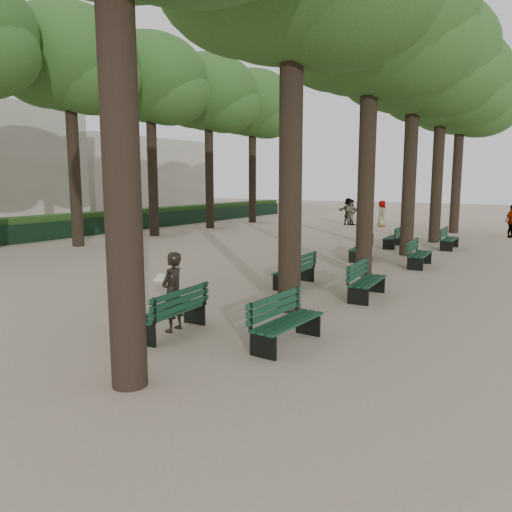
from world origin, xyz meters
The scene contains 25 objects.
ground centered at (0.00, 0.00, 0.00)m, with size 120.00×120.00×0.00m, color tan.
tree_central_2 centered at (1.50, 8.00, 7.65)m, with size 6.00×6.00×9.95m.
tree_central_3 centered at (1.50, 13.00, 7.65)m, with size 6.00×6.00×9.95m.
tree_central_4 centered at (1.50, 18.00, 7.65)m, with size 6.00×6.00×9.95m.
tree_central_5 centered at (1.50, 23.00, 7.65)m, with size 6.00×6.00×9.95m.
tree_far_2 centered at (-12.00, 8.00, 8.14)m, with size 6.00×6.00×10.45m.
tree_far_3 centered at (-12.00, 13.00, 8.14)m, with size 6.00×6.00×10.45m.
tree_far_4 centered at (-12.00, 18.00, 8.14)m, with size 6.00×6.00×10.45m.
tree_far_5 centered at (-12.00, 23.00, 8.14)m, with size 6.00×6.00×10.45m.
bench_left_0 centered at (0.37, 0.20, 0.27)m, with size 0.66×1.83×0.92m.
bench_left_1 centered at (0.37, 5.45, 0.27)m, with size 0.60×1.81×0.92m.
bench_left_2 centered at (0.37, 10.90, 0.27)m, with size 0.78×1.85×0.92m.
bench_left_3 centered at (0.37, 15.01, 0.27)m, with size 0.70×1.84×0.92m.
bench_right_0 centered at (2.63, 0.78, 0.27)m, with size 0.67×1.83×0.92m.
bench_right_1 centered at (2.63, 5.10, 0.27)m, with size 0.67×1.83×0.92m.
bench_right_2 centered at (2.63, 10.54, 0.27)m, with size 0.66×1.83×0.92m.
bench_right_3 centered at (2.63, 15.77, 0.27)m, with size 0.62×1.81×0.92m.
man_with_map centered at (0.28, 0.38, 0.80)m, with size 0.63×0.67×1.60m.
pedestrian_c centered at (4.50, 22.04, 0.87)m, with size 1.02×0.35×1.73m, color #262628.
pedestrian_a centered at (-5.31, 24.61, 0.85)m, with size 0.82×0.34×1.70m, color #262628.
pedestrian_d centered at (-3.17, 24.53, 0.84)m, with size 0.82×0.33×1.67m, color #262628.
pedestrian_e centered at (-5.46, 24.62, 0.90)m, with size 1.67×0.36×1.81m, color #262628.
fence centered at (-15.00, 11.00, 0.45)m, with size 0.08×42.00×0.90m, color black.
hedge centered at (-15.70, 11.00, 0.60)m, with size 1.20×42.00×1.20m, color #1F4417.
building_far centered at (-33.00, 30.00, 3.50)m, with size 12.00×16.00×7.00m, color #B7B2A3.
Camera 1 is at (6.73, -6.96, 2.99)m, focal length 35.00 mm.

